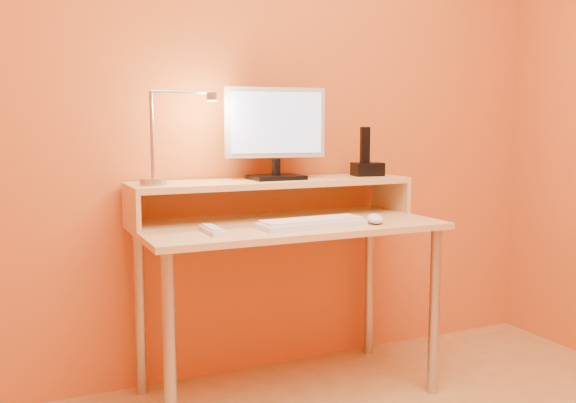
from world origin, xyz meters
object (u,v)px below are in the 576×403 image
remote_control (212,231)px  mouse (375,219)px  monitor_panel (275,123)px  lamp_base (153,182)px  phone_dock (367,169)px  keyboard (312,224)px

remote_control → mouse: bearing=-4.4°
monitor_panel → lamp_base: size_ratio=4.28×
phone_dock → keyboard: 0.55m
monitor_panel → lamp_base: monitor_panel is taller
phone_dock → mouse: size_ratio=1.12×
monitor_panel → mouse: monitor_panel is taller
keyboard → remote_control: keyboard is taller
lamp_base → remote_control: bearing=-56.5°
lamp_base → monitor_panel: bearing=4.3°
phone_dock → mouse: phone_dock is taller
monitor_panel → phone_dock: (0.45, -0.01, -0.21)m
phone_dock → remote_control: bearing=-152.4°
lamp_base → keyboard: (0.55, -0.27, -0.16)m
keyboard → remote_control: (-0.39, 0.03, -0.00)m
keyboard → remote_control: 0.39m
mouse → keyboard: bearing=-167.2°
phone_dock → mouse: 0.41m
remote_control → monitor_panel: bearing=37.8°
lamp_base → mouse: 0.88m
keyboard → mouse: (0.26, -0.03, 0.01)m
monitor_panel → mouse: size_ratio=3.68×
lamp_base → phone_dock: (0.98, 0.03, 0.02)m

